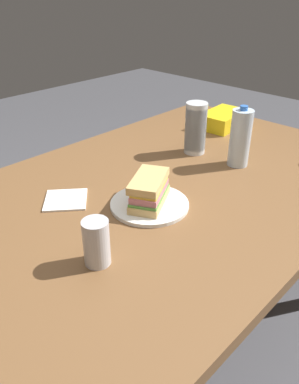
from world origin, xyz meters
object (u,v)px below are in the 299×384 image
at_px(sandwich, 149,191).
at_px(soda_can_silver, 96,243).
at_px(chip_bag, 223,119).
at_px(plastic_cup_stack, 196,128).
at_px(water_bottle_tall, 240,138).
at_px(dining_table, 153,211).
at_px(paper_plate, 150,204).

height_order(sandwich, soda_can_silver, soda_can_silver).
distance_m(chip_bag, plastic_cup_stack, 0.35).
bearing_deg(water_bottle_tall, soda_can_silver, -175.30).
relative_size(dining_table, water_bottle_tall, 7.93).
height_order(dining_table, plastic_cup_stack, plastic_cup_stack).
relative_size(chip_bag, water_bottle_tall, 1.01).
height_order(dining_table, water_bottle_tall, water_bottle_tall).
bearing_deg(sandwich, chip_bag, 17.89).
xyz_separation_m(water_bottle_tall, plastic_cup_stack, (-0.02, 0.19, -0.01)).
xyz_separation_m(water_bottle_tall, soda_can_silver, (-0.73, -0.06, -0.05)).
relative_size(sandwich, water_bottle_tall, 0.88).
bearing_deg(chip_bag, soda_can_silver, 14.43).
distance_m(paper_plate, soda_can_silver, 0.30).
bearing_deg(paper_plate, water_bottle_tall, -4.11).
xyz_separation_m(sandwich, chip_bag, (0.76, 0.24, -0.02)).
height_order(paper_plate, plastic_cup_stack, plastic_cup_stack).
relative_size(paper_plate, plastic_cup_stack, 1.20).
height_order(dining_table, sandwich, sandwich).
xyz_separation_m(paper_plate, soda_can_silver, (-0.28, -0.09, 0.06)).
xyz_separation_m(sandwich, soda_can_silver, (-0.29, -0.10, 0.01)).
relative_size(paper_plate, chip_bag, 1.06).
bearing_deg(chip_bag, plastic_cup_stack, 11.60).
distance_m(dining_table, water_bottle_tall, 0.42).
height_order(sandwich, chip_bag, sandwich).
bearing_deg(dining_table, soda_can_silver, -157.31).
height_order(chip_bag, water_bottle_tall, water_bottle_tall).
xyz_separation_m(dining_table, plastic_cup_stack, (0.35, 0.10, 0.18)).
xyz_separation_m(sandwich, water_bottle_tall, (0.44, -0.04, 0.05)).
bearing_deg(chip_bag, water_bottle_tall, 38.19).
bearing_deg(chip_bag, paper_plate, 14.44).
bearing_deg(soda_can_silver, water_bottle_tall, 4.70).
distance_m(dining_table, sandwich, 0.16).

